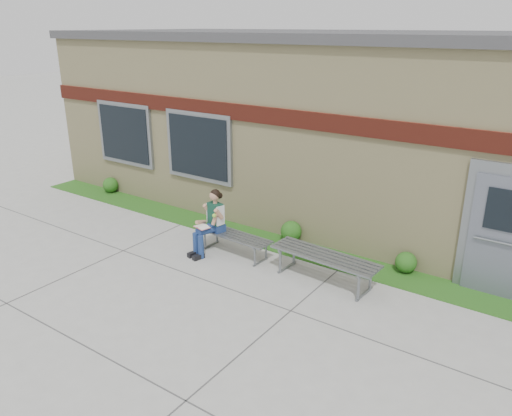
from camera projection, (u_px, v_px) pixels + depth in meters
The scene contains 9 objects.
ground at pixel (223, 306), 8.22m from camera, with size 80.00×80.00×0.00m, color #9E9E99.
grass_strip at pixel (302, 250), 10.21m from camera, with size 16.00×0.80×0.02m, color #225416.
school_building at pixel (374, 123), 12.10m from camera, with size 16.20×6.22×4.20m.
bench_left at pixel (235, 239), 9.96m from camera, with size 1.65×0.54×0.42m.
bench_right at pixel (324, 261), 8.86m from camera, with size 2.04×0.69×0.52m.
girl at pixel (210, 221), 9.93m from camera, with size 0.49×0.84×1.31m.
shrub_west at pixel (111, 185), 13.63m from camera, with size 0.41×0.41×0.41m, color #225416.
shrub_mid at pixel (291, 231), 10.55m from camera, with size 0.44×0.44×0.44m, color #225416.
shrub_east at pixel (406, 262), 9.23m from camera, with size 0.39×0.39×0.39m, color #225416.
Camera 1 is at (4.53, -5.56, 4.36)m, focal length 35.00 mm.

